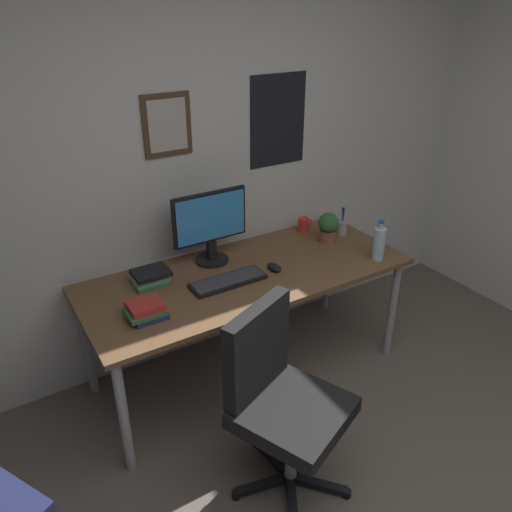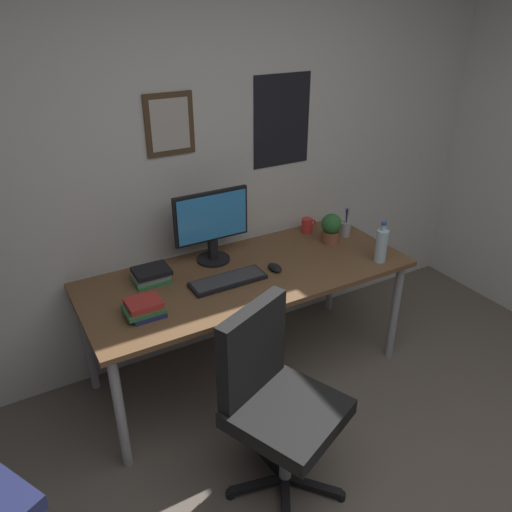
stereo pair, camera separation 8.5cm
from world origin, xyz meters
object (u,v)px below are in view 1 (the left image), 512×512
pen_cup (342,227)px  book_stack_left (147,310)px  office_chair (279,394)px  monitor (210,224)px  computer_mouse (274,267)px  potted_plant (328,226)px  book_stack_right (151,277)px  water_bottle (379,243)px  coffee_mug_near (304,224)px  keyboard (228,281)px

pen_cup → book_stack_left: bearing=-170.3°
office_chair → monitor: 1.09m
computer_mouse → potted_plant: (0.51, 0.14, 0.09)m
monitor → book_stack_right: monitor is taller
book_stack_right → book_stack_left: bearing=-114.5°
pen_cup → book_stack_right: 1.32m
monitor → water_bottle: monitor is taller
water_bottle → potted_plant: water_bottle is taller
office_chair → water_bottle: (1.04, 0.48, 0.30)m
coffee_mug_near → potted_plant: size_ratio=0.57×
office_chair → book_stack_right: 0.98m
potted_plant → computer_mouse: bearing=-164.4°
pen_cup → book_stack_left: size_ratio=1.04×
book_stack_left → pen_cup: bearing=9.7°
coffee_mug_near → book_stack_right: size_ratio=0.54×
monitor → pen_cup: (0.91, -0.12, -0.19)m
coffee_mug_near → potted_plant: (0.04, -0.21, 0.06)m
coffee_mug_near → pen_cup: size_ratio=0.55×
computer_mouse → monitor: bearing=131.2°
office_chair → coffee_mug_near: office_chair is taller
office_chair → computer_mouse: office_chair is taller
water_bottle → coffee_mug_near: water_bottle is taller
monitor → computer_mouse: bearing=-48.8°
keyboard → monitor: bearing=81.2°
water_bottle → book_stack_left: size_ratio=1.31×
pen_cup → keyboard: bearing=-170.2°
water_bottle → book_stack_right: 1.35m
monitor → book_stack_left: 0.69m
book_stack_right → pen_cup: bearing=-2.6°
keyboard → book_stack_right: book_stack_right is taller
keyboard → coffee_mug_near: coffee_mug_near is taller
water_bottle → coffee_mug_near: (-0.14, 0.56, -0.06)m
potted_plant → book_stack_left: potted_plant is taller
keyboard → book_stack_left: 0.51m
pen_cup → book_stack_right: pen_cup is taller
potted_plant → book_stack_left: bearing=-170.6°
coffee_mug_near → monitor: bearing=-175.5°
potted_plant → water_bottle: bearing=-74.1°
office_chair → coffee_mug_near: bearing=49.3°
office_chair → potted_plant: office_chair is taller
coffee_mug_near → book_stack_right: 1.14m
potted_plant → book_stack_right: bearing=175.5°
computer_mouse → coffee_mug_near: (0.47, 0.35, 0.03)m
pen_cup → book_stack_left: 1.48m
computer_mouse → coffee_mug_near: 0.59m
monitor → book_stack_left: monitor is taller
keyboard → computer_mouse: size_ratio=3.91×
computer_mouse → book_stack_left: (-0.80, -0.07, 0.02)m
coffee_mug_near → water_bottle: bearing=-76.2°
computer_mouse → keyboard: bearing=178.1°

